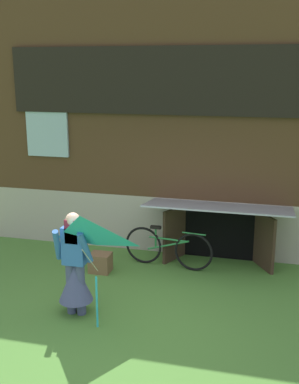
{
  "coord_description": "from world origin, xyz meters",
  "views": [
    {
      "loc": [
        2.03,
        -5.88,
        3.67
      ],
      "look_at": [
        0.23,
        1.29,
        1.72
      ],
      "focal_mm": 44.27,
      "sensor_mm": 36.0,
      "label": 1
    }
  ],
  "objects_px": {
    "wooden_crate": "(100,263)",
    "person": "(75,272)",
    "kite": "(81,246)",
    "bicycle_green": "(168,248)"
  },
  "relations": [
    {
      "from": "wooden_crate",
      "to": "person",
      "type": "bearing_deg",
      "value": -83.87
    },
    {
      "from": "person",
      "to": "wooden_crate",
      "type": "xyz_separation_m",
      "value": [
        -0.17,
        1.55,
        -0.51
      ]
    },
    {
      "from": "person",
      "to": "wooden_crate",
      "type": "bearing_deg",
      "value": 98.28
    },
    {
      "from": "kite",
      "to": "wooden_crate",
      "type": "relative_size",
      "value": 4.38
    },
    {
      "from": "person",
      "to": "kite",
      "type": "relative_size",
      "value": 0.97
    },
    {
      "from": "person",
      "to": "bicycle_green",
      "type": "distance_m",
      "value": 2.32
    },
    {
      "from": "wooden_crate",
      "to": "kite",
      "type": "bearing_deg",
      "value": -76.35
    },
    {
      "from": "kite",
      "to": "person",
      "type": "bearing_deg",
      "value": 122.26
    },
    {
      "from": "kite",
      "to": "bicycle_green",
      "type": "bearing_deg",
      "value": 75.88
    },
    {
      "from": "kite",
      "to": "bicycle_green",
      "type": "distance_m",
      "value": 2.86
    }
  ]
}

